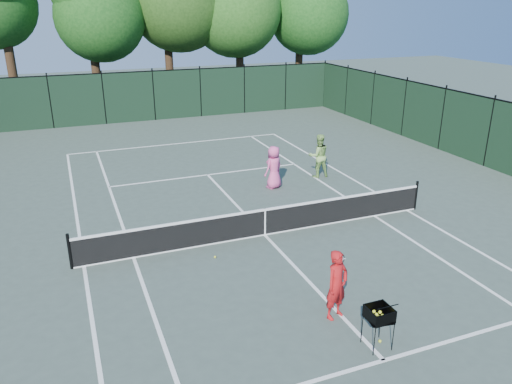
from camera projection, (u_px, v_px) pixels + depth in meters
name	position (u px, v px, depth m)	size (l,w,h in m)	color
ground	(265.00, 235.00, 15.84)	(90.00, 90.00, 0.00)	#404E43
sideline_doubles_left	(84.00, 266.00, 13.95)	(0.10, 23.77, 0.01)	white
sideline_doubles_right	(407.00, 210.00, 17.73)	(0.10, 23.77, 0.01)	white
sideline_singles_left	(134.00, 258.00, 14.42)	(0.10, 23.77, 0.01)	white
sideline_singles_right	(374.00, 216.00, 17.26)	(0.10, 23.77, 0.01)	white
baseline_far	(178.00, 144.00, 26.17)	(10.97, 0.10, 0.01)	white
service_line_near	(384.00, 360.00, 10.28)	(8.23, 0.10, 0.01)	white
service_line_far	(208.00, 175.00, 21.40)	(8.23, 0.10, 0.01)	white
center_service_line	(265.00, 235.00, 15.84)	(0.10, 12.80, 0.01)	white
tennis_net	(265.00, 221.00, 15.67)	(11.69, 0.09, 1.06)	black
fence_far	(154.00, 96.00, 30.96)	(24.00, 0.05, 3.00)	black
coach	(337.00, 285.00, 11.44)	(0.83, 0.82, 1.70)	#B31417
player_pink	(274.00, 167.00, 19.62)	(0.98, 0.84, 1.71)	#EC5397
player_green	(319.00, 156.00, 20.89)	(0.98, 0.81, 1.84)	#88B85C
ball_hopper	(379.00, 314.00, 10.43)	(0.57, 0.57, 0.97)	black
loose_ball_near_cart	(380.00, 341.00, 10.82)	(0.07, 0.07, 0.07)	yellow
loose_ball_midcourt	(215.00, 257.00, 14.41)	(0.07, 0.07, 0.07)	yellow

